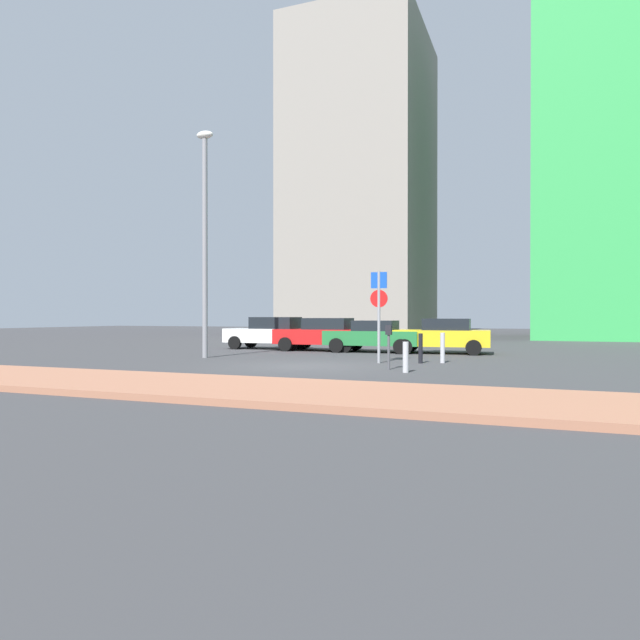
% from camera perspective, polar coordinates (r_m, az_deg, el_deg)
% --- Properties ---
extents(ground_plane, '(120.00, 120.00, 0.00)m').
position_cam_1_polar(ground_plane, '(17.88, -1.54, -4.75)').
color(ground_plane, '#38383A').
extents(sidewalk_brick, '(40.00, 3.54, 0.14)m').
position_cam_1_polar(sidewalk_brick, '(12.49, -12.57, -6.65)').
color(sidewalk_brick, '#9E664C').
rests_on(sidewalk_brick, ground).
extents(parked_car_white, '(4.41, 1.95, 1.56)m').
position_cam_1_polar(parked_car_white, '(27.39, -4.97, -1.29)').
color(parked_car_white, white).
rests_on(parked_car_white, ground).
extents(parked_car_red, '(4.23, 2.17, 1.52)m').
position_cam_1_polar(parked_car_red, '(25.89, 0.29, -1.42)').
color(parked_car_red, red).
rests_on(parked_car_red, ground).
extents(parked_car_green, '(4.26, 2.04, 1.41)m').
position_cam_1_polar(parked_car_green, '(24.98, 5.49, -1.61)').
color(parked_car_green, '#237238').
rests_on(parked_car_green, ground).
extents(parked_car_yellow, '(4.23, 2.30, 1.50)m').
position_cam_1_polar(parked_car_yellow, '(24.61, 12.35, -1.54)').
color(parked_car_yellow, gold).
rests_on(parked_car_yellow, ground).
extents(parking_sign_post, '(0.60, 0.10, 3.13)m').
position_cam_1_polar(parking_sign_post, '(19.14, 6.03, 1.51)').
color(parking_sign_post, gray).
rests_on(parking_sign_post, ground).
extents(parking_meter, '(0.18, 0.14, 1.33)m').
position_cam_1_polar(parking_meter, '(16.83, 7.03, -2.12)').
color(parking_meter, '#4C4C51').
rests_on(parking_meter, ground).
extents(street_lamp, '(0.70, 0.36, 8.73)m').
position_cam_1_polar(street_lamp, '(22.23, -11.66, 9.21)').
color(street_lamp, gray).
rests_on(street_lamp, ground).
extents(traffic_bollard_near, '(0.15, 0.15, 1.04)m').
position_cam_1_polar(traffic_bollard_near, '(19.58, 12.39, -2.79)').
color(traffic_bollard_near, '#B7B7BC').
rests_on(traffic_bollard_near, ground).
extents(traffic_bollard_mid, '(0.16, 0.16, 0.87)m').
position_cam_1_polar(traffic_bollard_mid, '(16.04, 8.73, -3.77)').
color(traffic_bollard_mid, '#B7B7BC').
rests_on(traffic_bollard_mid, ground).
extents(traffic_bollard_far, '(0.15, 0.15, 1.02)m').
position_cam_1_polar(traffic_bollard_far, '(19.28, 10.22, -2.87)').
color(traffic_bollard_far, black).
rests_on(traffic_bollard_far, ground).
extents(building_colorful_midrise, '(14.18, 13.60, 25.35)m').
position_cam_1_polar(building_colorful_midrise, '(47.76, 29.57, 13.73)').
color(building_colorful_midrise, green).
rests_on(building_colorful_midrise, ground).
extents(building_under_construction, '(10.78, 12.86, 25.86)m').
position_cam_1_polar(building_under_construction, '(49.77, 4.33, 13.53)').
color(building_under_construction, gray).
rests_on(building_under_construction, ground).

